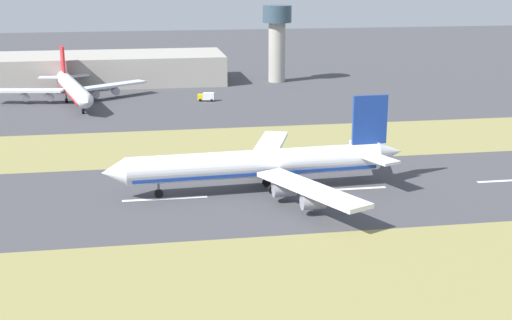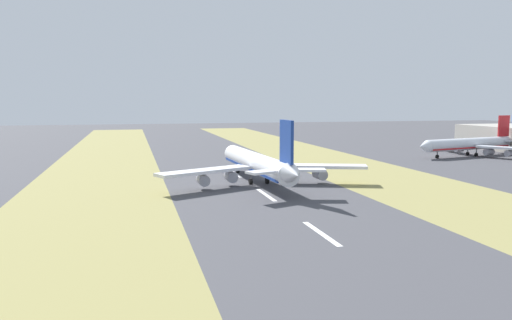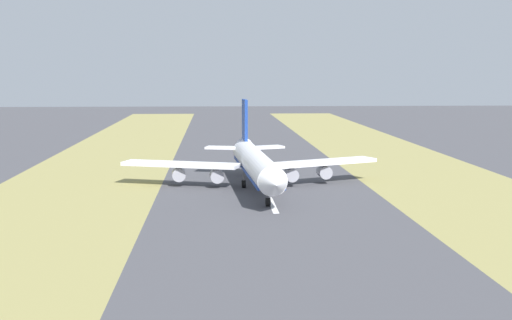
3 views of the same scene
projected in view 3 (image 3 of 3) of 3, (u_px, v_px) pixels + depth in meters
name	position (u px, v px, depth m)	size (l,w,h in m)	color
ground_plane	(264.00, 186.00, 173.20)	(800.00, 800.00, 0.00)	#424247
grass_median_west	(446.00, 184.00, 175.84)	(40.00, 600.00, 0.01)	olive
grass_median_east	(77.00, 188.00, 170.55)	(40.00, 600.00, 0.01)	olive
centreline_dash_near	(252.00, 159.00, 227.41)	(1.20, 18.00, 0.01)	silver
centreline_dash_mid	(260.00, 177.00, 187.79)	(1.20, 18.00, 0.01)	silver
centreline_dash_far	(273.00, 205.00, 148.16)	(1.20, 18.00, 0.01)	silver
airplane_main_jet	(255.00, 163.00, 168.98)	(64.03, 67.20, 20.20)	white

